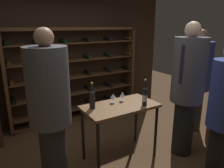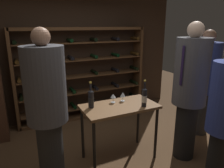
% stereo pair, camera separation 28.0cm
% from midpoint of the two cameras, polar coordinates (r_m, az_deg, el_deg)
% --- Properties ---
extents(ground_plane, '(10.03, 10.03, 0.00)m').
position_cam_midpoint_polar(ground_plane, '(3.47, -1.15, -20.10)').
color(ground_plane, brown).
extents(back_wall, '(4.85, 0.10, 2.94)m').
position_cam_midpoint_polar(back_wall, '(4.70, -13.79, 8.43)').
color(back_wall, '#3D2B1E').
rests_on(back_wall, ground).
extents(wine_rack, '(2.86, 0.32, 1.99)m').
position_cam_midpoint_polar(wine_rack, '(4.63, -11.13, 2.51)').
color(wine_rack, brown).
rests_on(wine_rack, ground).
extents(tasting_table, '(1.11, 0.60, 0.89)m').
position_cam_midpoint_polar(tasting_table, '(3.16, -0.32, -7.61)').
color(tasting_table, brown).
rests_on(tasting_table, ground).
extents(person_guest_khaki, '(0.50, 0.49, 2.09)m').
position_cam_midpoint_polar(person_guest_khaki, '(3.33, 17.60, -0.34)').
color(person_guest_khaki, black).
rests_on(person_guest_khaki, ground).
extents(person_host_in_suit, '(0.49, 0.48, 1.96)m').
position_cam_midpoint_polar(person_host_in_suit, '(4.25, 20.42, 1.77)').
color(person_host_in_suit, '#292929').
rests_on(person_host_in_suit, ground).
extents(person_guest_blue_shirt, '(0.50, 0.50, 2.02)m').
position_cam_midpoint_polar(person_guest_blue_shirt, '(2.67, -19.52, -5.44)').
color(person_guest_blue_shirt, '#282828').
rests_on(person_guest_blue_shirt, ground).
extents(wine_crate, '(0.55, 0.46, 0.34)m').
position_cam_midpoint_polar(wine_crate, '(4.19, 26.49, -12.47)').
color(wine_crate, brown).
rests_on(wine_crate, ground).
extents(wine_bottle_gold_foil, '(0.08, 0.08, 0.40)m').
position_cam_midpoint_polar(wine_bottle_gold_foil, '(3.08, 6.35, -3.31)').
color(wine_bottle_gold_foil, black).
rests_on(wine_bottle_gold_foil, tasting_table).
extents(wine_bottle_red_label, '(0.08, 0.08, 0.38)m').
position_cam_midpoint_polar(wine_bottle_red_label, '(2.99, -8.09, -4.16)').
color(wine_bottle_red_label, black).
rests_on(wine_bottle_red_label, tasting_table).
extents(wine_glass_stemmed_center, '(0.08, 0.08, 0.14)m').
position_cam_midpoint_polar(wine_glass_stemmed_center, '(3.19, -2.19, -3.39)').
color(wine_glass_stemmed_center, silver).
rests_on(wine_glass_stemmed_center, tasting_table).
extents(wine_glass_stemmed_left, '(0.08, 0.08, 0.14)m').
position_cam_midpoint_polar(wine_glass_stemmed_left, '(3.26, 0.38, -2.94)').
color(wine_glass_stemmed_left, silver).
rests_on(wine_glass_stemmed_left, tasting_table).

